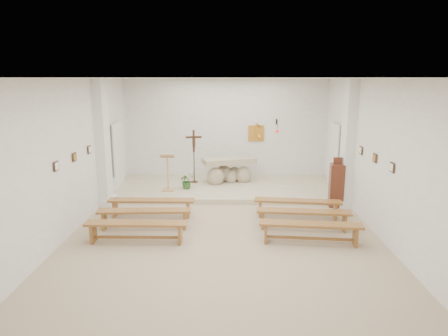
{
  "coord_description": "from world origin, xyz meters",
  "views": [
    {
      "loc": [
        0.14,
        -8.83,
        3.49
      ],
      "look_at": [
        -0.02,
        1.6,
        1.16
      ],
      "focal_mm": 32.0,
      "sensor_mm": 36.0,
      "label": 1
    }
  ],
  "objects_px": {
    "bench_left_second": "(145,214)",
    "bench_right_second": "(303,215)",
    "crucifix_stand": "(194,152)",
    "lectern": "(168,172)",
    "bench_left_front": "(151,204)",
    "bench_right_front": "(297,204)",
    "donation_pedestal": "(336,185)",
    "bench_left_third": "(136,227)",
    "altar": "(229,172)",
    "bench_right_third": "(310,228)"
  },
  "relations": [
    {
      "from": "bench_left_second",
      "to": "bench_left_third",
      "type": "relative_size",
      "value": 1.01
    },
    {
      "from": "lectern",
      "to": "bench_left_second",
      "type": "distance_m",
      "value": 2.82
    },
    {
      "from": "bench_right_second",
      "to": "bench_left_front",
      "type": "bearing_deg",
      "value": 172.41
    },
    {
      "from": "altar",
      "to": "bench_left_second",
      "type": "height_order",
      "value": "altar"
    },
    {
      "from": "lectern",
      "to": "bench_right_third",
      "type": "height_order",
      "value": "lectern"
    },
    {
      "from": "donation_pedestal",
      "to": "bench_right_front",
      "type": "bearing_deg",
      "value": -136.92
    },
    {
      "from": "lectern",
      "to": "donation_pedestal",
      "type": "height_order",
      "value": "donation_pedestal"
    },
    {
      "from": "bench_right_second",
      "to": "bench_left_third",
      "type": "bearing_deg",
      "value": -162.34
    },
    {
      "from": "lectern",
      "to": "bench_right_front",
      "type": "distance_m",
      "value": 4.13
    },
    {
      "from": "crucifix_stand",
      "to": "bench_right_third",
      "type": "xyz_separation_m",
      "value": [
        2.91,
        -4.65,
        -0.8
      ]
    },
    {
      "from": "donation_pedestal",
      "to": "bench_left_second",
      "type": "bearing_deg",
      "value": -154.68
    },
    {
      "from": "bench_right_front",
      "to": "bench_left_second",
      "type": "bearing_deg",
      "value": -161.07
    },
    {
      "from": "altar",
      "to": "bench_right_front",
      "type": "xyz_separation_m",
      "value": [
        1.78,
        -3.03,
        -0.14
      ]
    },
    {
      "from": "bench_left_third",
      "to": "bench_left_second",
      "type": "bearing_deg",
      "value": 90.31
    },
    {
      "from": "crucifix_stand",
      "to": "bench_right_front",
      "type": "relative_size",
      "value": 0.78
    },
    {
      "from": "crucifix_stand",
      "to": "altar",
      "type": "bearing_deg",
      "value": -6.94
    },
    {
      "from": "lectern",
      "to": "bench_left_third",
      "type": "height_order",
      "value": "lectern"
    },
    {
      "from": "bench_right_second",
      "to": "lectern",
      "type": "bearing_deg",
      "value": 147.46
    },
    {
      "from": "donation_pedestal",
      "to": "bench_right_front",
      "type": "relative_size",
      "value": 0.63
    },
    {
      "from": "lectern",
      "to": "bench_right_front",
      "type": "height_order",
      "value": "lectern"
    },
    {
      "from": "bench_left_front",
      "to": "bench_right_second",
      "type": "xyz_separation_m",
      "value": [
        3.76,
        -0.84,
        0.0
      ]
    },
    {
      "from": "donation_pedestal",
      "to": "bench_left_front",
      "type": "bearing_deg",
      "value": -163.69
    },
    {
      "from": "bench_right_front",
      "to": "bench_left_second",
      "type": "distance_m",
      "value": 3.85
    },
    {
      "from": "lectern",
      "to": "bench_left_third",
      "type": "distance_m",
      "value": 3.65
    },
    {
      "from": "altar",
      "to": "bench_right_second",
      "type": "xyz_separation_m",
      "value": [
        1.78,
        -3.87,
        -0.14
      ]
    },
    {
      "from": "crucifix_stand",
      "to": "bench_right_third",
      "type": "bearing_deg",
      "value": -68.17
    },
    {
      "from": "bench_right_front",
      "to": "bench_left_third",
      "type": "xyz_separation_m",
      "value": [
        -3.76,
        -1.68,
        0.0
      ]
    },
    {
      "from": "bench_left_front",
      "to": "bench_right_front",
      "type": "height_order",
      "value": "same"
    },
    {
      "from": "bench_right_front",
      "to": "bench_right_second",
      "type": "bearing_deg",
      "value": -83.69
    },
    {
      "from": "bench_right_second",
      "to": "bench_right_third",
      "type": "distance_m",
      "value": 0.84
    },
    {
      "from": "lectern",
      "to": "bench_right_second",
      "type": "relative_size",
      "value": 0.53
    },
    {
      "from": "bench_left_front",
      "to": "bench_right_front",
      "type": "bearing_deg",
      "value": 0.33
    },
    {
      "from": "crucifix_stand",
      "to": "bench_right_second",
      "type": "distance_m",
      "value": 4.86
    },
    {
      "from": "crucifix_stand",
      "to": "bench_left_second",
      "type": "relative_size",
      "value": 0.78
    },
    {
      "from": "altar",
      "to": "lectern",
      "type": "bearing_deg",
      "value": -166.48
    },
    {
      "from": "crucifix_stand",
      "to": "bench_left_third",
      "type": "height_order",
      "value": "crucifix_stand"
    },
    {
      "from": "altar",
      "to": "bench_left_front",
      "type": "bearing_deg",
      "value": -140.16
    },
    {
      "from": "donation_pedestal",
      "to": "crucifix_stand",
      "type": "bearing_deg",
      "value": 159.49
    },
    {
      "from": "altar",
      "to": "bench_right_third",
      "type": "height_order",
      "value": "altar"
    },
    {
      "from": "bench_left_front",
      "to": "bench_right_second",
      "type": "distance_m",
      "value": 3.85
    },
    {
      "from": "lectern",
      "to": "altar",
      "type": "bearing_deg",
      "value": 29.79
    },
    {
      "from": "bench_left_second",
      "to": "bench_right_second",
      "type": "height_order",
      "value": "same"
    },
    {
      "from": "altar",
      "to": "bench_left_third",
      "type": "distance_m",
      "value": 5.12
    },
    {
      "from": "bench_right_third",
      "to": "bench_left_second",
      "type": "bearing_deg",
      "value": 172.63
    },
    {
      "from": "altar",
      "to": "bench_left_third",
      "type": "bearing_deg",
      "value": -129.79
    },
    {
      "from": "donation_pedestal",
      "to": "bench_left_front",
      "type": "relative_size",
      "value": 0.64
    },
    {
      "from": "lectern",
      "to": "crucifix_stand",
      "type": "distance_m",
      "value": 1.31
    },
    {
      "from": "crucifix_stand",
      "to": "bench_right_second",
      "type": "xyz_separation_m",
      "value": [
        2.91,
        -3.81,
        -0.8
      ]
    },
    {
      "from": "crucifix_stand",
      "to": "lectern",
      "type": "bearing_deg",
      "value": -135.01
    },
    {
      "from": "donation_pedestal",
      "to": "lectern",
      "type": "bearing_deg",
      "value": 173.89
    }
  ]
}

